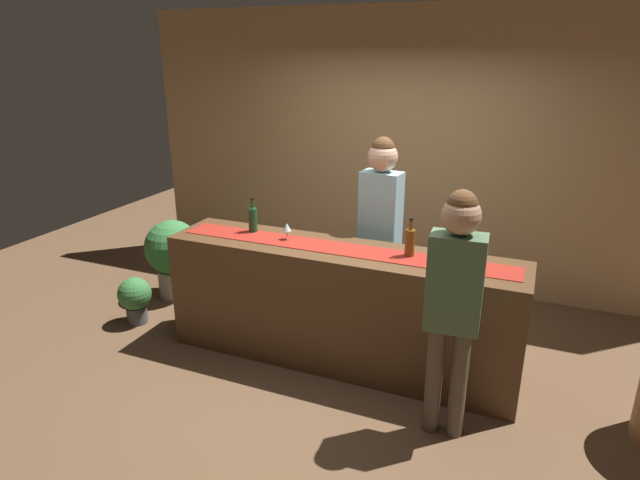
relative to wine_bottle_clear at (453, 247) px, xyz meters
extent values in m
plane|color=brown|center=(-0.85, -0.07, -1.11)|extent=(10.00, 10.00, 0.00)
cube|color=tan|center=(-0.85, 1.83, 0.34)|extent=(6.00, 0.12, 2.90)
cube|color=#543821|center=(-0.85, -0.07, -0.61)|extent=(2.86, 0.60, 0.99)
cube|color=maroon|center=(-0.85, -0.07, -0.11)|extent=(2.71, 0.28, 0.01)
cylinder|color=#B2C6C1|center=(0.00, 0.00, -0.01)|extent=(0.07, 0.07, 0.21)
cylinder|color=#B2C6C1|center=(0.00, 0.00, 0.13)|extent=(0.03, 0.03, 0.08)
cylinder|color=black|center=(0.00, 0.00, 0.18)|extent=(0.03, 0.03, 0.02)
cylinder|color=brown|center=(-0.31, -0.02, -0.01)|extent=(0.07, 0.07, 0.21)
cylinder|color=brown|center=(-0.31, -0.02, 0.13)|extent=(0.03, 0.03, 0.08)
cylinder|color=black|center=(-0.31, -0.02, 0.18)|extent=(0.03, 0.03, 0.02)
cylinder|color=#194723|center=(-1.68, 0.03, -0.01)|extent=(0.07, 0.07, 0.21)
cylinder|color=#194723|center=(-1.68, 0.03, 0.13)|extent=(0.03, 0.03, 0.08)
cylinder|color=black|center=(-1.68, 0.03, 0.18)|extent=(0.03, 0.03, 0.02)
cylinder|color=silver|center=(0.21, -0.15, -0.11)|extent=(0.06, 0.06, 0.00)
cylinder|color=silver|center=(0.21, -0.15, -0.07)|extent=(0.01, 0.01, 0.08)
cone|color=silver|center=(0.21, -0.15, 0.00)|extent=(0.07, 0.07, 0.06)
cylinder|color=silver|center=(-1.32, -0.04, -0.11)|extent=(0.06, 0.06, 0.00)
cylinder|color=silver|center=(-1.32, -0.04, -0.07)|extent=(0.01, 0.01, 0.08)
cone|color=silver|center=(-1.32, -0.04, 0.00)|extent=(0.07, 0.07, 0.06)
cylinder|color=#26262B|center=(-0.62, 0.50, -0.69)|extent=(0.11, 0.11, 0.84)
cylinder|color=#26262B|center=(-0.78, 0.52, -0.69)|extent=(0.11, 0.11, 0.84)
cube|color=#99D1E0|center=(-0.70, 0.51, 0.06)|extent=(0.36, 0.24, 0.66)
sphere|color=#DBAD89|center=(-0.70, 0.51, 0.52)|extent=(0.25, 0.25, 0.25)
sphere|color=brown|center=(-0.70, 0.51, 0.59)|extent=(0.20, 0.20, 0.20)
cylinder|color=brown|center=(0.04, -0.65, -0.71)|extent=(0.11, 0.11, 0.79)
cylinder|color=brown|center=(0.20, -0.64, -0.71)|extent=(0.11, 0.11, 0.79)
cube|color=#4C6B4C|center=(0.12, -0.64, 0.00)|extent=(0.35, 0.22, 0.63)
sphere|color=tan|center=(0.12, -0.64, 0.43)|extent=(0.24, 0.24, 0.24)
sphere|color=brown|center=(0.12, -0.64, 0.50)|extent=(0.19, 0.19, 0.19)
cylinder|color=#9E9389|center=(-2.88, 0.43, -0.95)|extent=(0.35, 0.35, 0.30)
sphere|color=#387A3D|center=(-2.88, 0.43, -0.56)|extent=(0.56, 0.56, 0.56)
cylinder|color=#4C4C51|center=(-2.85, -0.21, -1.02)|extent=(0.19, 0.19, 0.17)
sphere|color=#387A3D|center=(-2.85, -0.21, -0.81)|extent=(0.31, 0.31, 0.31)
camera|label=1|loc=(0.52, -3.76, 1.35)|focal=30.14mm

